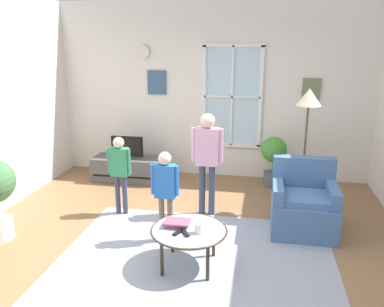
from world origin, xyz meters
TOP-DOWN VIEW (x-y plane):
  - ground_plane at (0.00, 0.00)m, footprint 5.82×5.94m
  - back_wall at (0.01, 2.73)m, footprint 5.22×0.17m
  - area_rug at (0.22, -0.13)m, footprint 2.95×2.22m
  - tv_stand at (-1.33, 2.12)m, footprint 1.16×0.48m
  - television at (-1.33, 2.11)m, footprint 0.53×0.08m
  - armchair at (1.39, 0.78)m, footprint 0.76×0.74m
  - coffee_table at (0.17, -0.26)m, footprint 0.79×0.79m
  - book_stack at (0.03, -0.21)m, footprint 0.26×0.19m
  - cup at (0.28, -0.32)m, footprint 0.09×0.09m
  - remote_near_books at (0.07, -0.36)m, footprint 0.09×0.14m
  - remote_near_cup at (0.15, -0.37)m, footprint 0.11×0.14m
  - person_green_shirt at (-0.98, 0.84)m, footprint 0.32×0.15m
  - person_pink_shirt at (0.16, 1.03)m, footprint 0.42×0.19m
  - person_blue_shirt at (-0.20, 0.22)m, footprint 0.33×0.15m
  - potted_plant_by_window at (1.06, 2.28)m, footprint 0.41×0.41m
  - floor_lamp at (1.42, 1.37)m, footprint 0.32×0.32m

SIDE VIEW (x-z plane):
  - ground_plane at x=0.00m, z-range -0.02..0.00m
  - area_rug at x=0.22m, z-range 0.00..0.01m
  - tv_stand at x=-1.33m, z-range 0.00..0.40m
  - armchair at x=1.39m, z-range -0.11..0.76m
  - coffee_table at x=0.17m, z-range 0.18..0.60m
  - remote_near_books at x=0.07m, z-range 0.41..0.44m
  - remote_near_cup at x=0.15m, z-range 0.41..0.44m
  - book_stack at x=0.03m, z-range 0.42..0.48m
  - cup at x=0.28m, z-range 0.41..0.52m
  - potted_plant_by_window at x=1.06m, z-range 0.10..0.92m
  - television at x=-1.33m, z-range 0.41..0.77m
  - person_green_shirt at x=-0.98m, z-range 0.14..1.21m
  - person_blue_shirt at x=-0.20m, z-range 0.14..1.22m
  - person_pink_shirt at x=0.16m, z-range 0.18..1.56m
  - floor_lamp at x=1.42m, z-range 0.57..2.25m
  - back_wall at x=0.01m, z-range 0.00..2.92m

